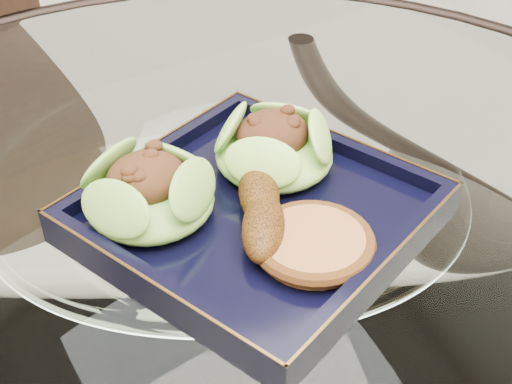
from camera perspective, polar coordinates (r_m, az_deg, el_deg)
dining_table at (r=0.78m, az=-1.92°, el=-11.17°), size 1.13×1.13×0.77m
navy_plate at (r=0.65m, az=-0.00°, el=-2.10°), size 0.34×0.34×0.02m
lettuce_wrap_left at (r=0.63m, az=-8.51°, el=-0.21°), size 0.13×0.13×0.04m
lettuce_wrap_right at (r=0.69m, az=1.46°, el=3.41°), size 0.15×0.15×0.04m
roasted_plantain at (r=0.64m, az=0.24°, el=-0.08°), size 0.11×0.17×0.03m
crumb_patty at (r=0.60m, az=4.61°, el=-4.20°), size 0.10×0.10×0.02m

